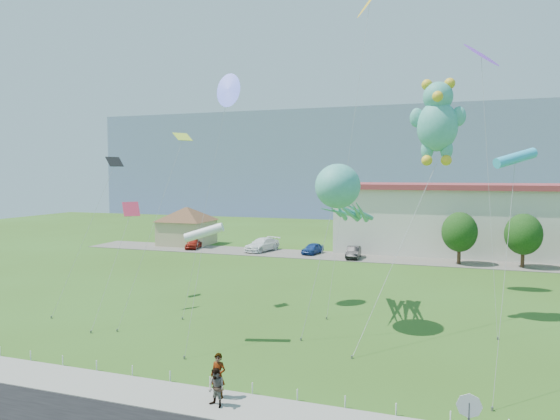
% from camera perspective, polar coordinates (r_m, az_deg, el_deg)
% --- Properties ---
extents(ground, '(160.00, 160.00, 0.00)m').
position_cam_1_polar(ground, '(24.15, -4.29, -18.71)').
color(ground, '#335217').
rests_on(ground, ground).
extents(sidewalk, '(80.00, 2.50, 0.10)m').
position_cam_1_polar(sidewalk, '(21.85, -7.30, -21.16)').
color(sidewalk, gray).
rests_on(sidewalk, ground).
extents(parking_strip, '(70.00, 6.00, 0.06)m').
position_cam_1_polar(parking_strip, '(56.95, 9.57, -5.38)').
color(parking_strip, '#59544C').
rests_on(parking_strip, ground).
extents(hill_ridge, '(160.00, 50.00, 25.00)m').
position_cam_1_polar(hill_ridge, '(140.80, 15.08, 5.25)').
color(hill_ridge, '#7587A1').
rests_on(hill_ridge, ground).
extents(pavilion, '(9.20, 9.20, 5.00)m').
position_cam_1_polar(pavilion, '(67.31, -10.60, -1.36)').
color(pavilion, tan).
rests_on(pavilion, ground).
extents(stop_sign, '(0.80, 0.07, 2.50)m').
position_cam_1_polar(stop_sign, '(17.95, 20.79, -20.84)').
color(stop_sign, slate).
rests_on(stop_sign, ground).
extents(rope_fence, '(26.05, 0.05, 0.50)m').
position_cam_1_polar(rope_fence, '(22.96, -5.63, -19.30)').
color(rope_fence, white).
rests_on(rope_fence, ground).
extents(tree_near, '(3.60, 3.60, 5.47)m').
position_cam_1_polar(tree_near, '(54.84, 19.83, -2.39)').
color(tree_near, '#3F2B19').
rests_on(tree_near, ground).
extents(tree_mid, '(3.60, 3.60, 5.47)m').
position_cam_1_polar(tree_mid, '(55.31, 26.06, -2.51)').
color(tree_mid, '#3F2B19').
rests_on(tree_mid, ground).
extents(pedestrian_left, '(0.72, 0.50, 1.87)m').
position_cam_1_polar(pedestrian_left, '(21.91, -7.08, -18.27)').
color(pedestrian_left, gray).
rests_on(pedestrian_left, sidewalk).
extents(pedestrian_right, '(0.90, 0.79, 1.55)m').
position_cam_1_polar(pedestrian_right, '(21.23, -7.30, -19.50)').
color(pedestrian_right, gray).
rests_on(pedestrian_right, sidewalk).
extents(parked_car_red, '(2.23, 3.90, 1.25)m').
position_cam_1_polar(parked_car_red, '(63.61, -9.86, -3.79)').
color(parked_car_red, maroon).
rests_on(parked_car_red, parking_strip).
extents(parked_car_white, '(3.53, 5.72, 1.55)m').
position_cam_1_polar(parked_car_white, '(60.68, -2.07, -3.97)').
color(parked_car_white, white).
rests_on(parked_car_white, parking_strip).
extents(parked_car_blue, '(2.22, 3.91, 1.26)m').
position_cam_1_polar(parked_car_blue, '(58.64, 3.75, -4.41)').
color(parked_car_blue, navy).
rests_on(parked_car_blue, parking_strip).
extents(parked_car_black, '(1.59, 3.98, 1.29)m').
position_cam_1_polar(parked_car_black, '(56.18, 8.39, -4.80)').
color(parked_car_black, black).
rests_on(parked_car_black, parking_strip).
extents(octopus_kite, '(2.79, 9.29, 10.00)m').
position_cam_1_polar(octopus_kite, '(31.29, 7.04, 1.55)').
color(octopus_kite, teal).
rests_on(octopus_kite, ground).
extents(teddy_bear_kite, '(5.50, 10.27, 15.44)m').
position_cam_1_polar(teddy_bear_kite, '(33.92, 17.55, 9.80)').
color(teddy_bear_kite, teal).
rests_on(teddy_bear_kite, ground).
extents(small_kite_cyan, '(1.38, 5.96, 10.55)m').
position_cam_1_polar(small_kite_cyan, '(25.74, 25.28, 5.20)').
color(small_kite_cyan, '#31AFDC').
rests_on(small_kite_cyan, ground).
extents(small_kite_blue, '(2.11, 5.55, 16.01)m').
position_cam_1_polar(small_kite_blue, '(36.32, -6.04, 13.01)').
color(small_kite_blue, blue).
rests_on(small_kite_blue, ground).
extents(small_kite_yellow, '(1.54, 7.30, 12.41)m').
position_cam_1_polar(small_kite_yellow, '(35.11, -11.82, 5.95)').
color(small_kite_yellow, '#BADC33').
rests_on(small_kite_yellow, ground).
extents(small_kite_pink, '(1.61, 6.20, 7.40)m').
position_cam_1_polar(small_kite_pink, '(35.50, -17.00, -1.02)').
color(small_kite_pink, '#F93759').
rests_on(small_kite_pink, ground).
extents(small_kite_purple, '(1.95, 6.02, 17.81)m').
position_cam_1_polar(small_kite_purple, '(36.11, 22.06, 15.57)').
color(small_kite_purple, purple).
rests_on(small_kite_purple, ground).
extents(small_kite_orange, '(2.08, 9.97, 23.64)m').
position_cam_1_polar(small_kite_orange, '(42.37, 10.10, 21.76)').
color(small_kite_orange, yellow).
rests_on(small_kite_orange, ground).
extents(small_kite_white, '(0.62, 4.09, 6.57)m').
position_cam_1_polar(small_kite_white, '(28.04, -8.69, -2.63)').
color(small_kite_white, white).
rests_on(small_kite_white, ground).
extents(small_kite_black, '(1.29, 7.22, 10.75)m').
position_cam_1_polar(small_kite_black, '(39.40, -19.03, 3.59)').
color(small_kite_black, black).
rests_on(small_kite_black, ground).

